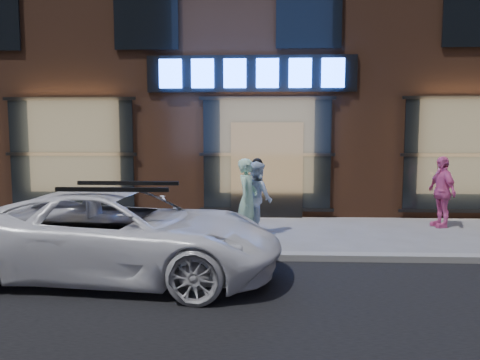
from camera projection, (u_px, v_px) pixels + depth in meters
The scene contains 7 objects.
ground at pixel (269, 260), 8.00m from camera, with size 90.00×90.00×0.00m, color slate.
curb at pixel (269, 256), 7.99m from camera, with size 60.00×0.25×0.12m, color gray.
storefront_building at pixel (266, 40), 15.39m from camera, with size 30.20×8.28×10.30m.
man_bowtie at pixel (248, 199), 9.53m from camera, with size 0.60×0.39×1.63m, color #B9F3D4.
man_cap at pixel (257, 198), 9.94m from camera, with size 0.76×0.59×1.56m, color white.
passerby at pixel (442, 192), 10.65m from camera, with size 0.95×0.40×1.62m, color pink.
white_suv at pixel (122, 233), 7.01m from camera, with size 2.21×4.79×1.33m, color white.
Camera 1 is at (-0.15, -7.83, 2.21)m, focal length 35.00 mm.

